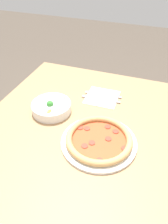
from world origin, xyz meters
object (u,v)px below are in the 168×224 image
object	(u,v)px
bowl	(51,107)
knife	(105,95)
fork	(101,99)
pizza	(99,140)

from	to	relation	value
bowl	knife	xyz separation A→B (m)	(0.21, -0.20, -0.02)
fork	knife	xyz separation A→B (m)	(0.04, -0.01, -0.00)
fork	pizza	bearing A→B (deg)	101.28
fork	knife	distance (m)	0.05
knife	fork	bearing A→B (deg)	78.84
pizza	knife	size ratio (longest dim) A/B	1.57
bowl	fork	distance (m)	0.26
bowl	knife	size ratio (longest dim) A/B	0.96
pizza	fork	xyz separation A→B (m)	(0.29, 0.07, -0.01)
pizza	knife	bearing A→B (deg)	11.51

